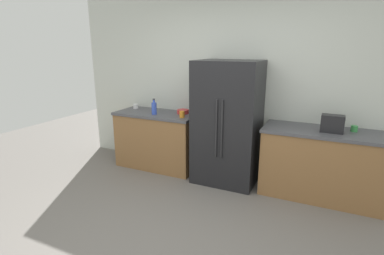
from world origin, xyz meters
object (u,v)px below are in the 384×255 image
(cup_b, at_px, (354,129))
(cup_c, at_px, (182,114))
(cup_a, at_px, (136,106))
(bottle_a, at_px, (154,108))
(bowl_a, at_px, (183,112))
(toaster, at_px, (332,124))
(refrigerator, at_px, (227,123))

(cup_b, xyz_separation_m, cup_c, (-2.23, -0.24, 0.01))
(cup_a, bearing_deg, bottle_a, -25.39)
(bottle_a, height_order, bowl_a, bottle_a)
(toaster, distance_m, bowl_a, 2.10)
(toaster, height_order, bottle_a, bottle_a)
(cup_a, distance_m, cup_b, 3.23)
(refrigerator, height_order, toaster, refrigerator)
(bowl_a, bearing_deg, refrigerator, -11.43)
(refrigerator, bearing_deg, cup_a, 174.41)
(cup_c, bearing_deg, toaster, 2.43)
(toaster, distance_m, bottle_a, 2.47)
(bottle_a, height_order, cup_b, bottle_a)
(cup_a, bearing_deg, refrigerator, -5.59)
(refrigerator, xyz_separation_m, cup_b, (1.57, 0.14, 0.07))
(cup_a, xyz_separation_m, bowl_a, (0.88, -0.01, -0.01))
(refrigerator, bearing_deg, cup_c, -171.99)
(bowl_a, bearing_deg, cup_b, -0.33)
(toaster, bearing_deg, refrigerator, 179.61)
(cup_a, relative_size, cup_c, 0.88)
(refrigerator, height_order, cup_c, refrigerator)
(bowl_a, bearing_deg, bottle_a, -147.34)
(cup_c, relative_size, bowl_a, 0.52)
(bowl_a, bearing_deg, cup_c, -65.83)
(refrigerator, height_order, bowl_a, refrigerator)
(refrigerator, relative_size, toaster, 6.61)
(refrigerator, distance_m, cup_a, 1.67)
(cup_a, xyz_separation_m, cup_c, (1.00, -0.26, 0.01))
(cup_a, height_order, cup_b, cup_a)
(refrigerator, distance_m, bottle_a, 1.15)
(refrigerator, height_order, cup_a, refrigerator)
(cup_c, height_order, bowl_a, cup_c)
(bottle_a, bearing_deg, cup_a, 154.61)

